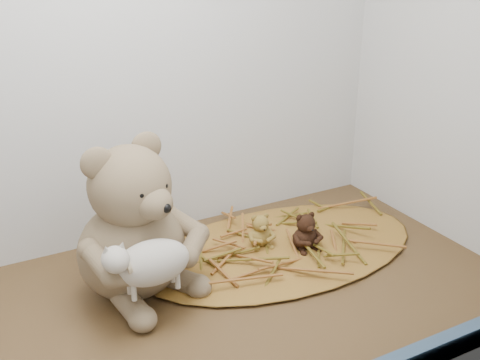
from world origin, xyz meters
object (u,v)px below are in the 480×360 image
toy_lamb (152,263)px  mini_teddy_brown (305,230)px  main_teddy (130,219)px  mini_teddy_tan (260,229)px

toy_lamb → mini_teddy_brown: (33.96, 7.17, -5.88)cm
main_teddy → mini_teddy_brown: main_teddy is taller
main_teddy → mini_teddy_tan: (26.78, 2.28, -9.50)cm
toy_lamb → main_teddy: bearing=90.0°
mini_teddy_tan → mini_teddy_brown: (7.17, -5.15, 0.37)cm
toy_lamb → mini_teddy_tan: toy_lamb is taller
main_teddy → mini_teddy_tan: bearing=-15.5°
main_teddy → mini_teddy_brown: 35.28cm
main_teddy → toy_lamb: bearing=-110.3°
main_teddy → mini_teddy_tan: 28.51cm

